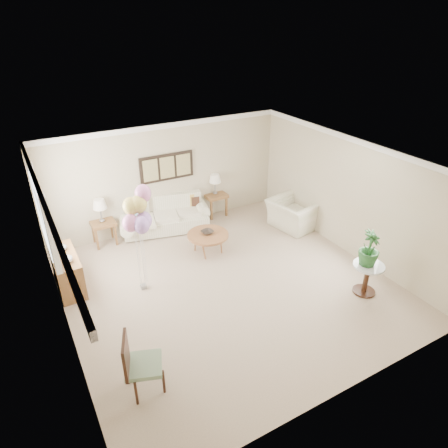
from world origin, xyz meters
name	(u,v)px	position (x,y,z in m)	size (l,w,h in m)	color
ground_plane	(228,285)	(0.00, 0.00, 0.00)	(6.00, 6.00, 0.00)	tan
room_shell	(221,212)	(-0.11, 0.09, 1.63)	(6.04, 6.04, 2.60)	#BFB49D
wall_art_triptych	(167,167)	(0.00, 2.96, 1.55)	(1.35, 0.06, 0.65)	black
sofa	(165,217)	(-0.22, 2.81, 0.33)	(2.45, 1.30, 0.84)	beige
end_table_left	(103,225)	(-1.71, 2.83, 0.49)	(0.54, 0.49, 0.59)	olive
end_table_right	(215,197)	(1.26, 2.90, 0.51)	(0.56, 0.51, 0.61)	olive
lamp_left	(100,205)	(-1.71, 2.83, 1.01)	(0.31, 0.31, 0.56)	gray
lamp_right	(215,179)	(1.26, 2.90, 1.03)	(0.31, 0.31, 0.54)	gray
coffee_table	(208,235)	(0.23, 1.32, 0.43)	(0.93, 0.93, 0.47)	brown
decor_bowl	(207,232)	(0.23, 1.34, 0.50)	(0.27, 0.27, 0.07)	#2C231D
armchair	(293,214)	(2.62, 1.34, 0.36)	(1.11, 0.97, 0.72)	beige
side_table	(368,272)	(2.21, -1.48, 0.48)	(0.59, 0.59, 0.64)	silver
potted_plant	(370,249)	(2.18, -1.44, 0.98)	(0.39, 0.39, 0.70)	#1E4B21
accent_chair	(138,363)	(-2.33, -1.55, 0.54)	(0.65, 0.65, 1.03)	gray
credenza	(67,271)	(-2.76, 1.50, 0.37)	(0.46, 1.20, 0.74)	olive
vase_white	(67,258)	(-2.74, 1.21, 0.85)	(0.20, 0.20, 0.21)	silver
vase_sage	(62,246)	(-2.74, 1.70, 0.83)	(0.16, 0.16, 0.17)	#AFB2AB
balloon_cluster	(138,212)	(-1.45, 0.73, 1.67)	(0.62, 0.54, 2.14)	gray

